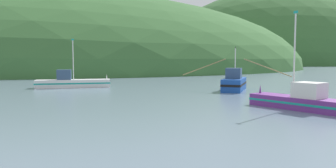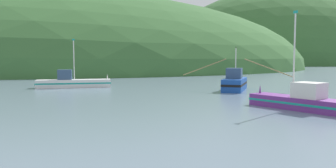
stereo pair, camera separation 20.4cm
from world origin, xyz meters
The scene contains 5 objects.
hill_far_right centered at (-11.56, 144.56, 0.00)m, with size 200.25×160.20×59.24m, color #386633.
hill_far_left centered at (134.80, 214.37, 0.00)m, with size 182.98×146.38×108.77m, color #386633.
fishing_boat_purple centered at (9.55, 20.63, 0.69)m, with size 4.91×8.21×7.52m.
fishing_boat_white centered at (-8.05, 44.70, 0.72)m, with size 9.81×2.00×6.56m.
fishing_boat_blue centered at (11.41, 35.59, 0.95)m, with size 11.11×7.45×5.40m.
Camera 2 is at (-6.18, 0.02, 3.82)m, focal length 33.88 mm.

